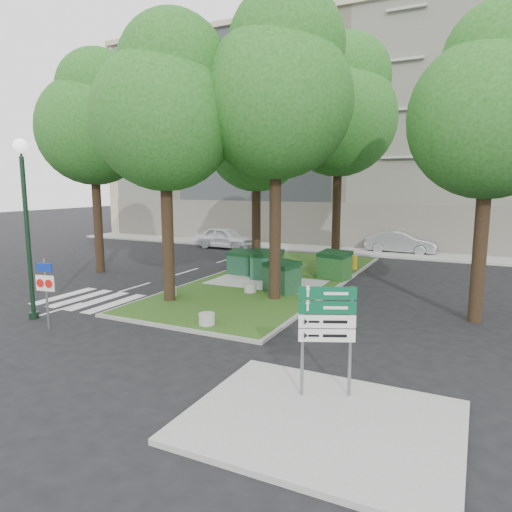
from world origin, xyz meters
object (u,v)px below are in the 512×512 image
Objects in this scene: tree_median_near_right at (279,86)px; directional_sign at (327,324)px; tree_street_left at (95,119)px; bollard_left at (170,291)px; litter_bin at (353,262)px; street_lamp at (25,208)px; dumpster_a at (242,262)px; dumpster_b at (267,265)px; bollard_mid at (250,288)px; bollard_right at (207,319)px; tree_street_right at (495,102)px; tree_median_mid at (258,132)px; tree_median_far at (341,107)px; dumpster_d at (334,265)px; tree_median_near_left at (167,104)px; car_white at (225,238)px; dumpster_c at (282,277)px; car_silver at (401,242)px; traffic_sign_pole at (46,284)px.

tree_median_near_right is 10.37m from directional_sign.
tree_street_left is 10.31m from bollard_left.
litter_bin is 0.12× the size of street_lamp.
dumpster_b reaches higher than dumpster_a.
litter_bin reaches higher than bollard_mid.
bollard_mid is (-0.74, 4.50, 0.00)m from bollard_right.
tree_median_near_right reaches higher than tree_street_right.
tree_median_mid is 8.21m from litter_bin.
tree_median_far reaches higher than dumpster_b.
directional_sign reaches higher than dumpster_b.
tree_street_right is 10.73m from bollard_mid.
dumpster_b reaches higher than dumpster_d.
tree_median_near_right is at bearing 29.74° from tree_median_near_left.
directional_sign is 0.53× the size of car_white.
bollard_mid is 0.73× the size of litter_bin.
car_white is (-6.15, 7.36, -6.23)m from tree_median_mid.
tree_median_mid is 7.57× the size of dumpster_a.
tree_street_right is at bearing -121.85° from car_white.
tree_street_left is at bearing -158.35° from dumpster_c.
bollard_left is 14.40m from car_white.
tree_median_near_left is 7.94m from dumpster_c.
dumpster_a is 12.61m from car_silver.
tree_street_right reaches higher than dumpster_c.
litter_bin is (5.05, 8.91, 0.17)m from bollard_left.
tree_median_near_left reaches higher than directional_sign.
directional_sign reaches higher than dumpster_d.
tree_median_near_left is at bearing -109.55° from dumpster_d.
bollard_left is 17.52m from car_silver.
tree_median_far is 23.59× the size of bollard_right.
tree_median_near_left is at bearing -88.60° from dumpster_a.
tree_street_left is at bearing -150.62° from dumpster_d.
tree_median_mid reaches higher than dumpster_d.
tree_median_far reaches higher than tree_median_mid.
tree_median_near_left is 5.98m from street_lamp.
car_silver reaches higher than dumpster_a.
tree_median_far is 5.35× the size of traffic_sign_pole.
traffic_sign_pole reaches higher than dumpster_d.
tree_median_near_left is 4.09m from tree_median_near_right.
litter_bin is 15.03m from traffic_sign_pole.
tree_median_near_left is 7.04m from bollard_left.
litter_bin is 7.54m from car_silver.
tree_street_left is at bearing -150.72° from tree_median_far.
litter_bin is at bearing 130.64° from tree_street_right.
tree_median_near_right is (3.50, 2.00, 0.67)m from tree_median_near_left.
dumpster_c is 0.75× the size of traffic_sign_pole.
tree_median_mid reaches higher than dumpster_c.
tree_median_far is at bearing 81.04° from directional_sign.
bollard_left is at bearing 134.58° from tree_median_near_left.
dumpster_d is (1.18, 3.50, 0.01)m from dumpster_c.
dumpster_b is 11.39m from car_white.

